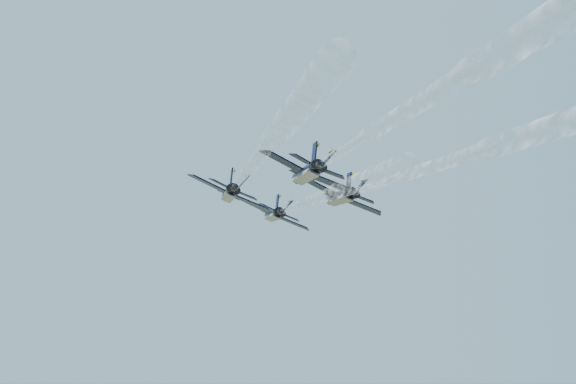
# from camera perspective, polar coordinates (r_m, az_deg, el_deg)

# --- Properties ---
(jet_lead) EXTENTS (11.30, 16.49, 5.42)m
(jet_lead) POSITION_cam_1_polar(r_m,az_deg,el_deg) (105.46, -1.30, -2.04)
(jet_lead) COLOR black
(jet_left) EXTENTS (11.30, 16.49, 5.42)m
(jet_left) POSITION_cam_1_polar(r_m,az_deg,el_deg) (89.78, -5.20, -0.17)
(jet_left) COLOR black
(jet_right) EXTENTS (11.30, 16.49, 5.42)m
(jet_right) POSITION_cam_1_polar(r_m,az_deg,el_deg) (92.00, 4.65, -0.47)
(jet_right) COLOR black
(jet_slot) EXTENTS (11.30, 16.49, 5.42)m
(jet_slot) POSITION_cam_1_polar(r_m,az_deg,el_deg) (77.96, 1.66, 1.66)
(jet_slot) COLOR black
(smoke_trail_lead) EXTENTS (20.33, 56.08, 2.08)m
(smoke_trail_lead) POSITION_cam_1_polar(r_m,az_deg,el_deg) (64.31, 4.88, 4.78)
(smoke_trail_lead) COLOR white
(smoke_trail_left) EXTENTS (20.33, 56.08, 2.08)m
(smoke_trail_left) POSITION_cam_1_polar(r_m,az_deg,el_deg) (48.70, -0.36, 10.47)
(smoke_trail_left) COLOR white
(smoke_trail_right) EXTENTS (20.33, 56.08, 2.08)m
(smoke_trail_right) POSITION_cam_1_polar(r_m,az_deg,el_deg) (53.12, 16.95, 9.04)
(smoke_trail_right) COLOR white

